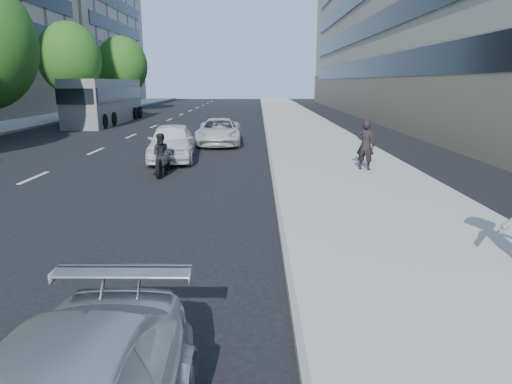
{
  "coord_description": "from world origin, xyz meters",
  "views": [
    {
      "loc": [
        0.95,
        -6.81,
        3.11
      ],
      "look_at": [
        0.91,
        2.61,
        0.83
      ],
      "focal_mm": 32.0,
      "sensor_mm": 36.0,
      "label": 1
    }
  ],
  "objects_px": {
    "bus": "(106,101)",
    "white_sedan_near": "(172,142)",
    "pedestrian_woman": "(365,145)",
    "motorcycle": "(162,156)",
    "white_sedan_far": "(219,132)"
  },
  "relations": [
    {
      "from": "bus",
      "to": "white_sedan_near",
      "type": "bearing_deg",
      "value": -65.41
    },
    {
      "from": "pedestrian_woman",
      "to": "bus",
      "type": "height_order",
      "value": "bus"
    },
    {
      "from": "pedestrian_woman",
      "to": "bus",
      "type": "xyz_separation_m",
      "value": [
        -15.38,
        20.05,
        0.63
      ]
    },
    {
      "from": "motorcycle",
      "to": "bus",
      "type": "distance_m",
      "value": 21.97
    },
    {
      "from": "bus",
      "to": "pedestrian_woman",
      "type": "bearing_deg",
      "value": -53.36
    },
    {
      "from": "white_sedan_far",
      "to": "pedestrian_woman",
      "type": "bearing_deg",
      "value": -55.33
    },
    {
      "from": "white_sedan_near",
      "to": "motorcycle",
      "type": "distance_m",
      "value": 3.05
    },
    {
      "from": "white_sedan_near",
      "to": "pedestrian_woman",
      "type": "bearing_deg",
      "value": -27.53
    },
    {
      "from": "pedestrian_woman",
      "to": "motorcycle",
      "type": "distance_m",
      "value": 6.96
    },
    {
      "from": "motorcycle",
      "to": "bus",
      "type": "xyz_separation_m",
      "value": [
        -8.43,
        20.27,
        1.0
      ]
    },
    {
      "from": "bus",
      "to": "white_sedan_far",
      "type": "bearing_deg",
      "value": -52.92
    },
    {
      "from": "white_sedan_far",
      "to": "bus",
      "type": "height_order",
      "value": "bus"
    },
    {
      "from": "white_sedan_near",
      "to": "white_sedan_far",
      "type": "distance_m",
      "value": 5.0
    },
    {
      "from": "pedestrian_woman",
      "to": "bus",
      "type": "bearing_deg",
      "value": -22.3
    },
    {
      "from": "motorcycle",
      "to": "bus",
      "type": "height_order",
      "value": "bus"
    }
  ]
}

